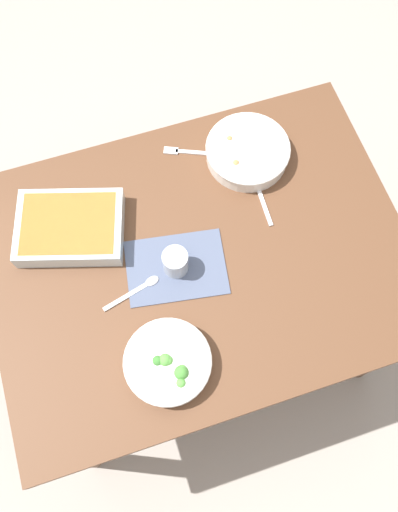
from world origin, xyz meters
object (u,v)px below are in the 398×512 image
at_px(stew_bowl, 248,152).
at_px(spoon_by_broccoli, 177,350).
at_px(broccoli_bowl, 168,363).
at_px(drink_cup, 176,263).
at_px(spoon_by_stew, 260,192).
at_px(fork_on_table, 188,152).
at_px(baking_dish, 70,227).
at_px(spoon_spare, 139,289).

bearing_deg(stew_bowl, spoon_by_broccoli, -127.00).
height_order(stew_bowl, spoon_by_broccoli, stew_bowl).
xyz_separation_m(broccoli_bowl, drink_cup, (0.10, 0.26, 0.01)).
height_order(spoon_by_stew, fork_on_table, spoon_by_stew).
bearing_deg(drink_cup, spoon_by_stew, 26.04).
bearing_deg(spoon_by_stew, drink_cup, -153.96).
bearing_deg(broccoli_bowl, fork_on_table, 68.01).
xyz_separation_m(baking_dish, spoon_by_broccoli, (0.19, -0.43, -0.03)).
relative_size(broccoli_bowl, baking_dish, 0.66).
distance_m(drink_cup, spoon_by_stew, 0.34).
distance_m(broccoli_bowl, fork_on_table, 0.66).
xyz_separation_m(drink_cup, spoon_by_broccoli, (-0.07, -0.23, -0.03)).
xyz_separation_m(stew_bowl, broccoli_bowl, (-0.41, -0.54, -0.00)).
bearing_deg(stew_bowl, baking_dish, -171.99).
bearing_deg(spoon_spare, stew_bowl, 35.66).
relative_size(baking_dish, spoon_by_broccoli, 2.43).
xyz_separation_m(drink_cup, fork_on_table, (0.15, 0.35, -0.04)).
height_order(broccoli_bowl, spoon_by_broccoli, broccoli_bowl).
bearing_deg(spoon_by_broccoli, stew_bowl, 53.00).
height_order(spoon_by_broccoli, spoon_spare, same).
xyz_separation_m(drink_cup, spoon_by_stew, (0.31, 0.15, -0.03)).
xyz_separation_m(stew_bowl, drink_cup, (-0.31, -0.28, 0.01)).
bearing_deg(broccoli_bowl, stew_bowl, 52.34).
xyz_separation_m(broccoli_bowl, spoon_by_stew, (0.41, 0.41, -0.03)).
bearing_deg(spoon_by_stew, fork_on_table, 128.85).
relative_size(spoon_by_broccoli, spoon_spare, 0.83).
height_order(spoon_by_broccoli, fork_on_table, spoon_by_broccoli).
distance_m(drink_cup, spoon_by_broccoli, 0.24).
distance_m(stew_bowl, spoon_by_broccoli, 0.63).
bearing_deg(drink_cup, spoon_spare, -165.65).
bearing_deg(baking_dish, spoon_by_broccoli, -66.27).
relative_size(stew_bowl, baking_dish, 0.73).
height_order(broccoli_bowl, spoon_by_stew, broccoli_bowl).
height_order(spoon_by_stew, spoon_by_broccoli, same).
xyz_separation_m(broccoli_bowl, spoon_spare, (-0.02, 0.23, -0.03)).
distance_m(stew_bowl, broccoli_bowl, 0.68).
bearing_deg(spoon_by_stew, spoon_by_broccoli, -134.85).
bearing_deg(spoon_by_broccoli, drink_cup, 73.50).
bearing_deg(spoon_by_stew, broccoli_bowl, -135.03).
bearing_deg(stew_bowl, spoon_by_stew, -92.71).
bearing_deg(spoon_by_broccoli, spoon_spare, 104.12).
relative_size(drink_cup, spoon_spare, 0.49).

